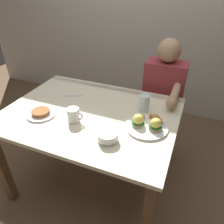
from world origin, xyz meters
TOP-DOWN VIEW (x-y plane):
  - ground_plane at (0.00, 0.00)m, footprint 6.00×6.00m
  - back_wall at (0.00, 1.50)m, footprint 4.80×0.10m
  - dining_table at (0.00, 0.00)m, footprint 1.20×0.90m
  - eggs_benedict_plate at (0.42, -0.03)m, footprint 0.27×0.27m
  - fruit_bowl at (0.24, -0.23)m, footprint 0.12×0.12m
  - coffee_mug at (-0.05, -0.14)m, footprint 0.11×0.08m
  - fork at (-0.24, 0.15)m, footprint 0.15×0.08m
  - water_glass_near at (0.34, 0.16)m, footprint 0.07×0.07m
  - side_plate at (-0.30, -0.16)m, footprint 0.20×0.20m
  - diner_person at (0.40, 0.60)m, footprint 0.34×0.54m

SIDE VIEW (x-z plane):
  - ground_plane at x=0.00m, z-range 0.00..0.00m
  - dining_table at x=0.00m, z-range 0.26..1.00m
  - diner_person at x=0.40m, z-range 0.08..1.22m
  - fork at x=-0.24m, z-range 0.74..0.74m
  - side_plate at x=-0.30m, z-range 0.74..0.77m
  - eggs_benedict_plate at x=0.42m, z-range 0.72..0.81m
  - fruit_bowl at x=0.24m, z-range 0.74..0.80m
  - coffee_mug at x=-0.05m, z-range 0.74..0.84m
  - water_glass_near at x=0.34m, z-range 0.73..0.85m
  - back_wall at x=0.00m, z-range 0.00..2.60m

